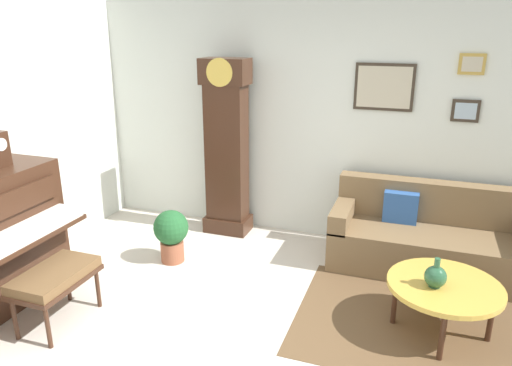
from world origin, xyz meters
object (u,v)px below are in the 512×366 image
(couch, at_px, (428,238))
(green_jug, at_px, (436,276))
(coffee_table, at_px, (445,287))
(piano_bench, at_px, (55,278))
(potted_plant, at_px, (171,233))
(grandfather_clock, at_px, (227,153))

(couch, distance_m, green_jug, 1.21)
(couch, distance_m, coffee_table, 1.13)
(piano_bench, relative_size, green_jug, 2.92)
(coffee_table, distance_m, green_jug, 0.16)
(coffee_table, bearing_deg, green_jug, -138.90)
(coffee_table, height_order, green_jug, green_jug)
(piano_bench, bearing_deg, coffee_table, 16.90)
(piano_bench, height_order, coffee_table, piano_bench)
(piano_bench, relative_size, potted_plant, 1.25)
(grandfather_clock, height_order, green_jug, grandfather_clock)
(potted_plant, bearing_deg, green_jug, -9.84)
(coffee_table, xyz_separation_m, green_jug, (-0.08, -0.07, 0.12))
(potted_plant, bearing_deg, piano_bench, -105.34)
(green_jug, xyz_separation_m, potted_plant, (-2.54, 0.44, -0.20))
(couch, xyz_separation_m, potted_plant, (-2.50, -0.75, 0.01))
(grandfather_clock, xyz_separation_m, coffee_table, (2.38, -1.30, -0.56))
(coffee_table, distance_m, potted_plant, 2.65)
(green_jug, bearing_deg, coffee_table, 41.10)
(piano_bench, distance_m, green_jug, 3.01)
(piano_bench, distance_m, potted_plant, 1.32)
(piano_bench, xyz_separation_m, green_jug, (2.89, 0.83, 0.12))
(piano_bench, xyz_separation_m, potted_plant, (0.35, 1.27, -0.08))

